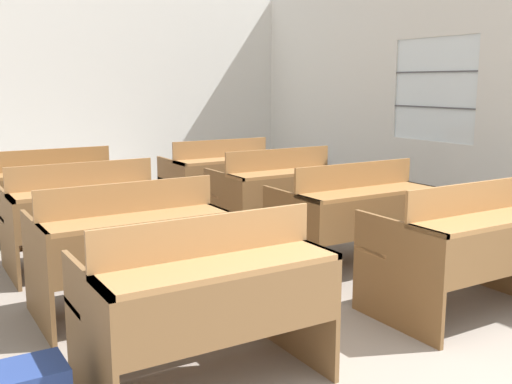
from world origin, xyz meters
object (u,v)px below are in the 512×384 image
Objects in this scene: bench_second_left at (128,245)px; bench_second_right at (352,214)px; bench_third_left at (83,213)px; bench_back_left at (51,192)px; bench_front_left at (205,297)px; bench_back_right at (220,176)px; bench_front_right at (466,245)px; wastepaper_bin at (309,177)px; bench_third_right at (277,191)px.

bench_second_right is (1.87, -0.03, 0.00)m from bench_second_left.
bench_third_left and bench_back_left have the same top height.
bench_front_left is 1.00× the size of bench_second_left.
bench_second_right is 2.30m from bench_back_right.
bench_front_right and bench_back_right have the same top height.
bench_back_left is at bearing 89.87° from bench_front_left.
bench_third_left reaches higher than wastepaper_bin.
bench_front_left is 2.97m from bench_third_right.
bench_third_left is (0.01, 2.26, 0.00)m from bench_front_left.
bench_second_right is (1.87, 1.11, 0.00)m from bench_front_left.
wastepaper_bin is (3.71, 1.96, -0.27)m from bench_third_left.
wastepaper_bin is at bearing 39.74° from bench_second_left.
bench_second_left and bench_back_right have the same top height.
bench_back_left is at bearing 149.16° from bench_third_right.
bench_front_right is 2.21m from bench_second_left.
bench_second_left is at bearing -140.26° from wastepaper_bin.
bench_second_right is 1.17m from bench_third_right.
bench_front_left and bench_front_right have the same top height.
bench_third_right reaches higher than wastepaper_bin.
bench_third_left is 2.18m from bench_back_right.
bench_second_right and bench_third_left have the same top height.
bench_second_right is 1.00× the size of bench_third_left.
wastepaper_bin is (3.71, 0.82, -0.27)m from bench_back_left.
bench_third_right is at bearing 50.04° from bench_front_left.
bench_third_right is 3.05× the size of wastepaper_bin.
bench_back_left is 3.81m from wastepaper_bin.
bench_back_left is (-1.86, 2.30, 0.00)m from bench_second_right.
bench_back_right is at bearing 89.92° from bench_second_right.
bench_second_left and bench_third_right have the same top height.
bench_third_right is 2.68m from wastepaper_bin.
bench_second_left reaches higher than wastepaper_bin.
bench_second_left is 3.05× the size of wastepaper_bin.
bench_back_left is at bearing 118.85° from bench_front_right.
bench_front_right is 1.00× the size of bench_second_right.
bench_front_right reaches higher than wastepaper_bin.
bench_front_left is 1.00× the size of bench_back_right.
bench_third_left is 1.90m from bench_third_right.
bench_back_right is at bearing 31.50° from bench_third_left.
bench_third_right is at bearing -30.84° from bench_back_left.
bench_front_left is 1.89m from bench_front_right.
bench_second_left is 1.00× the size of bench_back_left.
bench_second_right and bench_back_left have the same top height.
bench_second_left is 2.22m from bench_third_right.
bench_front_left is 3.41m from bench_back_left.
bench_back_right is (1.86, -0.00, 0.00)m from bench_back_left.
bench_second_right is at bearing -90.08° from bench_back_right.
bench_front_left is 1.00× the size of bench_third_right.
bench_third_right is (1.90, 0.01, 0.00)m from bench_third_left.
bench_second_left and bench_back_left have the same top height.
bench_third_right is 1.13m from bench_back_right.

